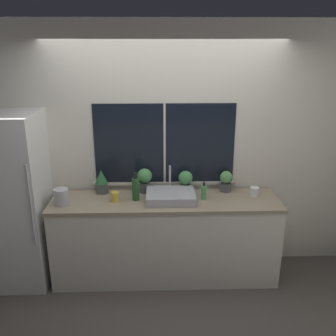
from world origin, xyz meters
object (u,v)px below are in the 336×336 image
at_px(bottle_tall, 136,189).
at_px(mug_yellow, 115,197).
at_px(kettle, 61,196).
at_px(potted_plant_far_right, 226,181).
at_px(sink, 171,196).
at_px(potted_plant_center_left, 145,179).
at_px(mug_white, 254,192).
at_px(soap_bottle, 204,192).
at_px(potted_plant_far_left, 101,181).
at_px(refrigerator, 14,200).
at_px(potted_plant_center_right, 186,180).

distance_m(bottle_tall, mug_yellow, 0.23).
bearing_deg(kettle, potted_plant_far_right, 9.84).
bearing_deg(sink, potted_plant_center_left, 140.73).
relative_size(mug_yellow, mug_white, 1.05).
bearing_deg(potted_plant_far_right, soap_bottle, -141.81).
distance_m(potted_plant_far_left, bottle_tall, 0.43).
distance_m(refrigerator, mug_white, 2.52).
relative_size(sink, kettle, 2.72).
bearing_deg(soap_bottle, mug_white, 7.39).
xyz_separation_m(potted_plant_far_left, potted_plant_far_right, (1.35, 0.00, -0.01)).
bearing_deg(mug_yellow, potted_plant_far_right, 11.34).
relative_size(potted_plant_center_right, mug_white, 2.45).
bearing_deg(sink, potted_plant_far_left, 163.22).
height_order(potted_plant_far_left, mug_white, potted_plant_far_left).
xyz_separation_m(sink, mug_yellow, (-0.57, -0.01, 0.01)).
height_order(refrigerator, mug_yellow, refrigerator).
relative_size(potted_plant_center_left, soap_bottle, 1.41).
distance_m(refrigerator, mug_yellow, 1.05).
height_order(potted_plant_center_left, potted_plant_far_right, potted_plant_center_left).
distance_m(potted_plant_far_right, bottle_tall, 1.00).
distance_m(mug_yellow, mug_white, 1.47).
xyz_separation_m(refrigerator, kettle, (0.52, -0.11, 0.09)).
bearing_deg(refrigerator, potted_plant_far_right, 4.67).
distance_m(potted_plant_center_right, mug_yellow, 0.79).
bearing_deg(potted_plant_center_right, soap_bottle, -50.41).
distance_m(sink, potted_plant_center_right, 0.29).
bearing_deg(bottle_tall, soap_bottle, -0.40).
bearing_deg(soap_bottle, kettle, -176.56).
height_order(refrigerator, soap_bottle, refrigerator).
relative_size(potted_plant_center_left, mug_yellow, 2.62).
distance_m(refrigerator, potted_plant_far_left, 0.91).
bearing_deg(mug_yellow, mug_white, 3.84).
relative_size(potted_plant_center_right, mug_yellow, 2.33).
bearing_deg(kettle, refrigerator, 167.59).
relative_size(potted_plant_far_right, kettle, 1.26).
bearing_deg(sink, bottle_tall, 177.27).
bearing_deg(kettle, sink, 3.87).
distance_m(potted_plant_center_right, bottle_tall, 0.57).
bearing_deg(soap_bottle, potted_plant_far_right, 38.19).
distance_m(potted_plant_far_left, mug_white, 1.65).
bearing_deg(kettle, mug_yellow, 6.45).
bearing_deg(potted_plant_center_right, kettle, -166.84).
bearing_deg(potted_plant_center_right, potted_plant_center_left, 180.00).
relative_size(potted_plant_far_right, mug_yellow, 2.26).
distance_m(potted_plant_center_left, soap_bottle, 0.66).
distance_m(potted_plant_center_left, mug_yellow, 0.40).
bearing_deg(bottle_tall, mug_yellow, -171.45).
distance_m(potted_plant_far_left, potted_plant_center_left, 0.47).
bearing_deg(potted_plant_center_right, mug_yellow, -162.28).
height_order(potted_plant_far_right, mug_white, potted_plant_far_right).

